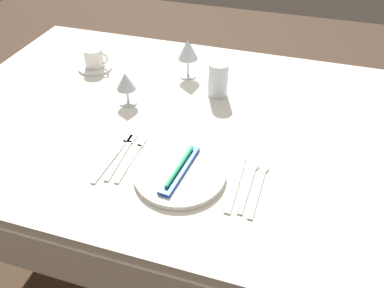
{
  "coord_description": "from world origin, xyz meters",
  "views": [
    {
      "loc": [
        0.27,
        -0.98,
        1.5
      ],
      "look_at": [
        0.02,
        -0.15,
        0.76
      ],
      "focal_mm": 35.06,
      "sensor_mm": 36.0,
      "label": 1
    }
  ],
  "objects_px": {
    "spoon_soup": "(250,179)",
    "dinner_knife": "(236,184)",
    "drink_tumbler": "(218,81)",
    "spoon_dessert": "(260,183)",
    "wine_glass_left": "(126,83)",
    "dinner_plate": "(180,173)",
    "fork_salad": "(114,155)",
    "fork_outer": "(132,157)",
    "toothbrush_package": "(180,169)",
    "fork_inner": "(122,154)",
    "coffee_cup_left": "(94,58)",
    "wine_glass_centre": "(188,51)"
  },
  "relations": [
    {
      "from": "fork_outer",
      "to": "coffee_cup_left",
      "type": "height_order",
      "value": "coffee_cup_left"
    },
    {
      "from": "fork_outer",
      "to": "fork_salad",
      "type": "xyz_separation_m",
      "value": [
        -0.06,
        -0.01,
        0.0
      ]
    },
    {
      "from": "dinner_knife",
      "to": "spoon_soup",
      "type": "height_order",
      "value": "spoon_soup"
    },
    {
      "from": "wine_glass_centre",
      "to": "wine_glass_left",
      "type": "distance_m",
      "value": 0.29
    },
    {
      "from": "toothbrush_package",
      "to": "fork_inner",
      "type": "distance_m",
      "value": 0.2
    },
    {
      "from": "spoon_dessert",
      "to": "drink_tumbler",
      "type": "bearing_deg",
      "value": 118.67
    },
    {
      "from": "fork_inner",
      "to": "fork_salad",
      "type": "distance_m",
      "value": 0.02
    },
    {
      "from": "wine_glass_left",
      "to": "wine_glass_centre",
      "type": "bearing_deg",
      "value": 58.55
    },
    {
      "from": "toothbrush_package",
      "to": "spoon_dessert",
      "type": "relative_size",
      "value": 0.98
    },
    {
      "from": "dinner_plate",
      "to": "spoon_soup",
      "type": "xyz_separation_m",
      "value": [
        0.2,
        0.04,
        -0.01
      ]
    },
    {
      "from": "toothbrush_package",
      "to": "wine_glass_left",
      "type": "relative_size",
      "value": 1.75
    },
    {
      "from": "dinner_knife",
      "to": "drink_tumbler",
      "type": "height_order",
      "value": "drink_tumbler"
    },
    {
      "from": "dinner_plate",
      "to": "wine_glass_centre",
      "type": "relative_size",
      "value": 1.69
    },
    {
      "from": "spoon_soup",
      "to": "drink_tumbler",
      "type": "bearing_deg",
      "value": 115.74
    },
    {
      "from": "fork_salad",
      "to": "wine_glass_left",
      "type": "bearing_deg",
      "value": 105.64
    },
    {
      "from": "drink_tumbler",
      "to": "fork_outer",
      "type": "bearing_deg",
      "value": -111.34
    },
    {
      "from": "toothbrush_package",
      "to": "fork_inner",
      "type": "relative_size",
      "value": 1.0
    },
    {
      "from": "toothbrush_package",
      "to": "fork_salad",
      "type": "bearing_deg",
      "value": 174.15
    },
    {
      "from": "spoon_dessert",
      "to": "wine_glass_centre",
      "type": "height_order",
      "value": "wine_glass_centre"
    },
    {
      "from": "spoon_dessert",
      "to": "coffee_cup_left",
      "type": "distance_m",
      "value": 0.88
    },
    {
      "from": "fork_outer",
      "to": "fork_inner",
      "type": "distance_m",
      "value": 0.03
    },
    {
      "from": "toothbrush_package",
      "to": "drink_tumbler",
      "type": "height_order",
      "value": "drink_tumbler"
    },
    {
      "from": "toothbrush_package",
      "to": "dinner_knife",
      "type": "relative_size",
      "value": 0.93
    },
    {
      "from": "dinner_knife",
      "to": "wine_glass_centre",
      "type": "distance_m",
      "value": 0.62
    },
    {
      "from": "dinner_plate",
      "to": "fork_outer",
      "type": "relative_size",
      "value": 1.29
    },
    {
      "from": "wine_glass_centre",
      "to": "wine_glass_left",
      "type": "height_order",
      "value": "wine_glass_centre"
    },
    {
      "from": "wine_glass_left",
      "to": "drink_tumbler",
      "type": "distance_m",
      "value": 0.33
    },
    {
      "from": "dinner_knife",
      "to": "spoon_dessert",
      "type": "height_order",
      "value": "spoon_dessert"
    },
    {
      "from": "fork_inner",
      "to": "spoon_soup",
      "type": "bearing_deg",
      "value": 0.95
    },
    {
      "from": "fork_inner",
      "to": "fork_outer",
      "type": "bearing_deg",
      "value": -6.91
    },
    {
      "from": "wine_glass_centre",
      "to": "spoon_soup",
      "type": "bearing_deg",
      "value": -55.89
    },
    {
      "from": "fork_inner",
      "to": "coffee_cup_left",
      "type": "xyz_separation_m",
      "value": [
        -0.33,
        0.46,
        0.04
      ]
    },
    {
      "from": "fork_inner",
      "to": "wine_glass_left",
      "type": "distance_m",
      "value": 0.29
    },
    {
      "from": "dinner_plate",
      "to": "fork_salad",
      "type": "relative_size",
      "value": 1.14
    },
    {
      "from": "fork_salad",
      "to": "wine_glass_left",
      "type": "height_order",
      "value": "wine_glass_left"
    },
    {
      "from": "dinner_plate",
      "to": "wine_glass_left",
      "type": "xyz_separation_m",
      "value": [
        -0.29,
        0.3,
        0.08
      ]
    },
    {
      "from": "fork_inner",
      "to": "wine_glass_centre",
      "type": "height_order",
      "value": "wine_glass_centre"
    },
    {
      "from": "coffee_cup_left",
      "to": "wine_glass_centre",
      "type": "relative_size",
      "value": 0.66
    },
    {
      "from": "fork_inner",
      "to": "spoon_dessert",
      "type": "bearing_deg",
      "value": 0.22
    },
    {
      "from": "spoon_dessert",
      "to": "wine_glass_left",
      "type": "distance_m",
      "value": 0.58
    },
    {
      "from": "toothbrush_package",
      "to": "fork_salad",
      "type": "xyz_separation_m",
      "value": [
        -0.22,
        0.02,
        -0.02
      ]
    },
    {
      "from": "wine_glass_centre",
      "to": "coffee_cup_left",
      "type": "bearing_deg",
      "value": -172.87
    },
    {
      "from": "spoon_dessert",
      "to": "dinner_knife",
      "type": "bearing_deg",
      "value": -159.19
    },
    {
      "from": "spoon_soup",
      "to": "wine_glass_left",
      "type": "relative_size",
      "value": 1.74
    },
    {
      "from": "wine_glass_left",
      "to": "coffee_cup_left",
      "type": "bearing_deg",
      "value": 139.83
    },
    {
      "from": "spoon_soup",
      "to": "dinner_knife",
      "type": "bearing_deg",
      "value": -140.55
    },
    {
      "from": "coffee_cup_left",
      "to": "wine_glass_left",
      "type": "xyz_separation_m",
      "value": [
        0.23,
        -0.2,
        0.04
      ]
    },
    {
      "from": "fork_salad",
      "to": "drink_tumbler",
      "type": "relative_size",
      "value": 1.8
    },
    {
      "from": "dinner_knife",
      "to": "coffee_cup_left",
      "type": "xyz_separation_m",
      "value": [
        -0.68,
        0.48,
        0.04
      ]
    },
    {
      "from": "spoon_soup",
      "to": "toothbrush_package",
      "type": "bearing_deg",
      "value": -168.54
    }
  ]
}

